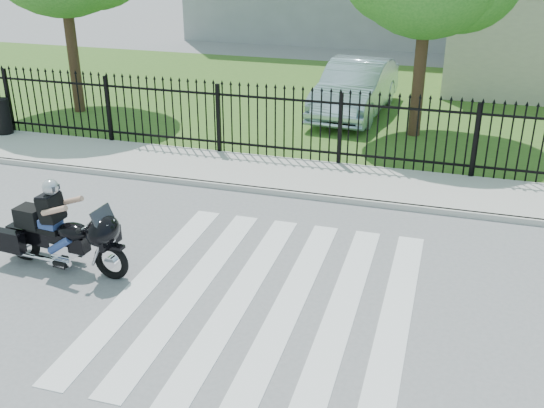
# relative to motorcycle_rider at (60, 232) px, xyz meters

# --- Properties ---
(ground) EXTENTS (120.00, 120.00, 0.00)m
(ground) POSITION_rel_motorcycle_rider_xyz_m (3.54, -0.02, -0.66)
(ground) COLOR slate
(ground) RESTS_ON ground
(crosswalk) EXTENTS (5.00, 5.50, 0.01)m
(crosswalk) POSITION_rel_motorcycle_rider_xyz_m (3.54, -0.02, -0.66)
(crosswalk) COLOR silver
(crosswalk) RESTS_ON ground
(sidewalk) EXTENTS (40.00, 2.00, 0.12)m
(sidewalk) POSITION_rel_motorcycle_rider_xyz_m (3.54, 4.98, -0.60)
(sidewalk) COLOR #ADAAA3
(sidewalk) RESTS_ON ground
(curb) EXTENTS (40.00, 0.12, 0.12)m
(curb) POSITION_rel_motorcycle_rider_xyz_m (3.54, 3.98, -0.60)
(curb) COLOR #ADAAA3
(curb) RESTS_ON ground
(grass_strip) EXTENTS (40.00, 12.00, 0.02)m
(grass_strip) POSITION_rel_motorcycle_rider_xyz_m (3.54, 11.98, -0.65)
(grass_strip) COLOR #365F20
(grass_strip) RESTS_ON ground
(iron_fence) EXTENTS (26.00, 0.04, 1.80)m
(iron_fence) POSITION_rel_motorcycle_rider_xyz_m (3.54, 5.98, 0.24)
(iron_fence) COLOR black
(iron_fence) RESTS_ON ground
(motorcycle_rider) EXTENTS (2.45, 0.89, 1.62)m
(motorcycle_rider) POSITION_rel_motorcycle_rider_xyz_m (0.00, 0.00, 0.00)
(motorcycle_rider) COLOR black
(motorcycle_rider) RESTS_ON ground
(parked_car) EXTENTS (2.05, 4.90, 1.57)m
(parked_car) POSITION_rel_motorcycle_rider_xyz_m (3.14, 10.54, 0.14)
(parked_car) COLOR #A8C3D3
(parked_car) RESTS_ON grass_strip
(litter_bin) EXTENTS (0.53, 0.53, 0.94)m
(litter_bin) POSITION_rel_motorcycle_rider_xyz_m (-5.48, 5.68, -0.07)
(litter_bin) COLOR black
(litter_bin) RESTS_ON sidewalk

